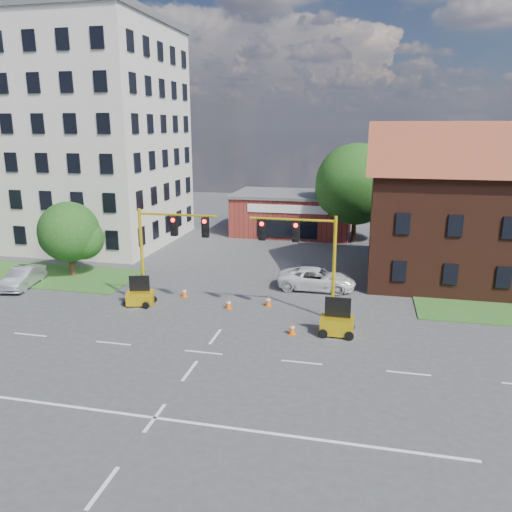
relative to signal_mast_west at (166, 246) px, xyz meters
name	(u,v)px	position (x,y,z in m)	size (l,w,h in m)	color
ground	(204,352)	(4.36, -6.00, -3.92)	(120.00, 120.00, 0.00)	#3E3E40
grass_verge_nw	(1,272)	(-15.64, 4.00, -3.88)	(22.00, 6.00, 0.08)	#2D5921
lane_markings	(182,381)	(4.36, -9.00, -3.91)	(60.00, 36.00, 0.01)	white
office_block	(75,135)	(-15.64, 15.91, 6.39)	(18.40, 15.40, 20.60)	beige
brick_shop	(293,213)	(4.36, 23.99, -1.76)	(12.40, 8.40, 4.30)	maroon
tree_large	(360,187)	(11.25, 21.08, 1.53)	(8.21, 7.82, 9.60)	#382414
tree_nw_front	(73,234)	(-9.41, 4.58, -0.63)	(4.74, 4.52, 5.70)	#382414
signal_mast_west	(166,246)	(0.00, 0.00, 0.00)	(5.30, 0.60, 6.20)	#999993
signal_mast_east	(306,254)	(8.71, 0.00, 0.00)	(5.30, 0.60, 6.20)	#999993
trailer_west	(140,296)	(-1.79, -0.29, -3.34)	(1.86, 1.48, 1.87)	yellow
trailer_east	(337,324)	(10.79, -2.25, -3.28)	(1.80, 1.21, 2.05)	yellow
cone_a	(229,304)	(3.91, 0.27, -3.58)	(0.40, 0.40, 0.70)	#F4580C
cone_b	(184,292)	(0.41, 1.77, -3.58)	(0.40, 0.40, 0.70)	#F4580C
cone_c	(292,329)	(8.38, -2.77, -3.58)	(0.40, 0.40, 0.70)	#F4580C
cone_d	(268,301)	(6.25, 1.30, -3.58)	(0.40, 0.40, 0.70)	#F4580C
pickup_white	(317,279)	(8.87, 5.40, -3.17)	(2.48, 5.38, 1.50)	white
sedan_silver_front	(23,277)	(-11.52, 1.31, -3.20)	(1.52, 4.35, 1.43)	#A1A3A8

